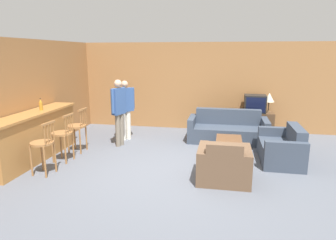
{
  "coord_description": "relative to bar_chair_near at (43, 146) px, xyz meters",
  "views": [
    {
      "loc": [
        1.1,
        -5.48,
        2.3
      ],
      "look_at": [
        -0.1,
        0.83,
        0.85
      ],
      "focal_mm": 32.0,
      "sensor_mm": 36.0,
      "label": 1
    }
  ],
  "objects": [
    {
      "name": "ground_plane",
      "position": [
        2.26,
        0.59,
        -0.56
      ],
      "size": [
        24.0,
        24.0,
        0.0
      ],
      "primitive_type": "plane",
      "color": "#565B66"
    },
    {
      "name": "wall_back",
      "position": [
        2.26,
        4.1,
        0.74
      ],
      "size": [
        9.4,
        0.08,
        2.6
      ],
      "color": "#9E6B3D",
      "rests_on": "ground_plane"
    },
    {
      "name": "wall_left",
      "position": [
        -0.99,
        1.84,
        0.74
      ],
      "size": [
        0.08,
        8.51,
        2.6
      ],
      "color": "#9E6B3D",
      "rests_on": "ground_plane"
    },
    {
      "name": "bar_counter",
      "position": [
        -0.66,
        0.7,
        -0.03
      ],
      "size": [
        0.55,
        2.7,
        1.05
      ],
      "color": "#A87038",
      "rests_on": "ground_plane"
    },
    {
      "name": "bar_chair_near",
      "position": [
        0.0,
        0.0,
        0.0
      ],
      "size": [
        0.47,
        0.47,
        1.04
      ],
      "color": "#996638",
      "rests_on": "ground_plane"
    },
    {
      "name": "bar_chair_mid",
      "position": [
        0.0,
        0.72,
        0.0
      ],
      "size": [
        0.46,
        0.46,
        1.04
      ],
      "color": "#996638",
      "rests_on": "ground_plane"
    },
    {
      "name": "bar_chair_far",
      "position": [
        0.0,
        1.37,
        0.0
      ],
      "size": [
        0.44,
        0.44,
        1.04
      ],
      "color": "#996638",
      "rests_on": "ground_plane"
    },
    {
      "name": "couch_far",
      "position": [
        3.48,
        2.91,
        -0.27
      ],
      "size": [
        2.04,
        0.88,
        0.82
      ],
      "color": "#384251",
      "rests_on": "ground_plane"
    },
    {
      "name": "armchair_near",
      "position": [
        3.4,
        0.31,
        -0.27
      ],
      "size": [
        0.95,
        0.84,
        0.8
      ],
      "color": "brown",
      "rests_on": "ground_plane"
    },
    {
      "name": "loveseat_right",
      "position": [
        4.62,
        1.57,
        -0.27
      ],
      "size": [
        0.81,
        1.35,
        0.79
      ],
      "color": "#384251",
      "rests_on": "ground_plane"
    },
    {
      "name": "coffee_table",
      "position": [
        3.5,
        1.68,
        -0.23
      ],
      "size": [
        0.57,
        0.96,
        0.4
      ],
      "color": "brown",
      "rests_on": "ground_plane"
    },
    {
      "name": "tv_unit",
      "position": [
        4.21,
        3.7,
        -0.23
      ],
      "size": [
        1.06,
        0.49,
        0.66
      ],
      "color": "#513823",
      "rests_on": "ground_plane"
    },
    {
      "name": "tv",
      "position": [
        4.21,
        3.7,
        0.34
      ],
      "size": [
        0.58,
        0.5,
        0.49
      ],
      "color": "black",
      "rests_on": "tv_unit"
    },
    {
      "name": "bottle",
      "position": [
        -0.62,
        0.98,
        0.61
      ],
      "size": [
        0.07,
        0.07,
        0.27
      ],
      "color": "#B27A23",
      "rests_on": "bar_counter"
    },
    {
      "name": "table_lamp",
      "position": [
        4.58,
        3.7,
        0.51
      ],
      "size": [
        0.28,
        0.28,
        0.56
      ],
      "color": "brown",
      "rests_on": "tv_unit"
    },
    {
      "name": "person_by_window",
      "position": [
        0.79,
        2.55,
        0.33
      ],
      "size": [
        0.42,
        0.44,
        1.59
      ],
      "color": "silver",
      "rests_on": "ground_plane"
    },
    {
      "name": "person_by_counter",
      "position": [
        0.81,
        2.0,
        0.39
      ],
      "size": [
        0.27,
        0.47,
        1.66
      ],
      "color": "#756B5B",
      "rests_on": "ground_plane"
    }
  ]
}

